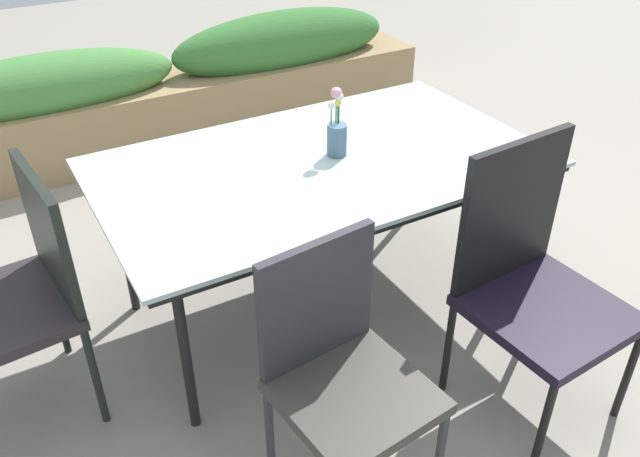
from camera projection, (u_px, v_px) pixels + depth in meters
ground_plane at (317, 317)px, 2.87m from camera, size 12.00×12.00×0.00m
dining_table at (320, 169)px, 2.58m from camera, size 1.72×1.00×0.71m
chair_near_left at (340, 366)px, 1.92m from camera, size 0.45×0.45×0.88m
chair_near_right at (532, 275)px, 2.24m from camera, size 0.51×0.51×0.99m
chair_end_left at (16, 290)px, 2.19m from camera, size 0.52×0.52×0.91m
flower_vase at (337, 133)px, 2.55m from camera, size 0.08×0.08×0.27m
planter_box at (178, 91)px, 4.15m from camera, size 3.39×0.46×0.74m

